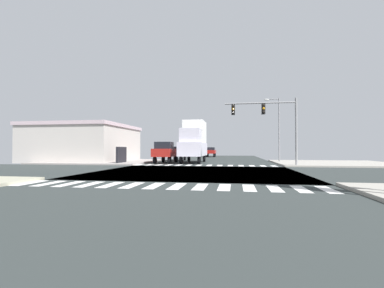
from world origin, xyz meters
The scene contains 12 objects.
ground centered at (0.00, 0.00, -0.03)m, with size 90.00×90.00×0.05m.
sidewalk_corner_ne centered at (13.00, 12.00, 0.07)m, with size 12.00×12.00×0.14m.
sidewalk_corner_nw centered at (-13.00, 12.00, 0.07)m, with size 12.00×12.00×0.14m.
crosswalk_near centered at (-0.25, -7.30, 0.00)m, with size 13.50×2.00×0.01m.
crosswalk_far centered at (-0.25, 7.30, 0.00)m, with size 13.50×2.00×0.01m.
traffic_signal_mast centered at (5.64, 7.08, 4.62)m, with size 6.53×0.55×6.25m.
street_lamp centered at (7.52, 14.02, 4.53)m, with size 1.78×0.32×7.51m.
bank_building centered at (-16.01, 12.90, 2.30)m, with size 12.43×11.20×4.58m.
box_truck_farside_1 centered at (-2.00, 12.21, 2.56)m, with size 2.40×7.20×4.85m.
pickup_crossing_2 centered at (-5.00, 10.92, 1.29)m, with size 2.00×5.10×2.35m.
sedan_queued_1 centered at (-5.00, 17.28, 1.12)m, with size 1.80×4.30×1.88m.
sedan_leading_2 centered at (-2.00, 34.39, 1.12)m, with size 1.80×4.30×1.88m.
Camera 1 is at (2.69, -18.54, 1.60)m, focal length 25.25 mm.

